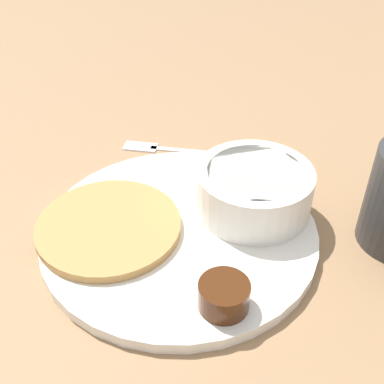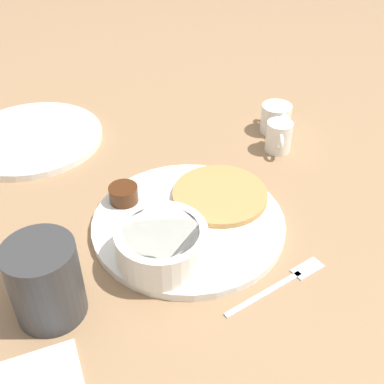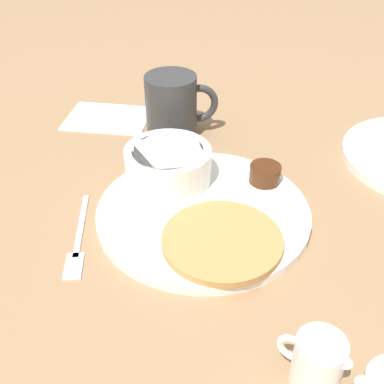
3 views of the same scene
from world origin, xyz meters
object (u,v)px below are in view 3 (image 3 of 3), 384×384
object	(u,v)px
plate	(203,212)
coffee_mug	(173,106)
fork	(78,243)
bowl	(168,164)
creamer_pitcher_near	(317,361)

from	to	relation	value
plate	coffee_mug	bearing A→B (deg)	-85.08
plate	coffee_mug	size ratio (longest dim) A/B	2.34
coffee_mug	fork	world-z (taller)	coffee_mug
coffee_mug	fork	size ratio (longest dim) A/B	0.74
coffee_mug	bowl	bearing A→B (deg)	82.20
creamer_pitcher_near	coffee_mug	bearing A→B (deg)	-79.60
plate	fork	world-z (taller)	plate
bowl	coffee_mug	xyz separation A→B (m)	(-0.02, -0.14, 0.01)
bowl	creamer_pitcher_near	distance (m)	0.33
plate	creamer_pitcher_near	xyz separation A→B (m)	(-0.06, 0.24, 0.02)
plate	bowl	xyz separation A→B (m)	(0.04, -0.07, 0.03)
plate	bowl	size ratio (longest dim) A/B	2.32
plate	coffee_mug	world-z (taller)	coffee_mug
bowl	plate	bearing A→B (deg)	118.59
coffee_mug	creamer_pitcher_near	world-z (taller)	coffee_mug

